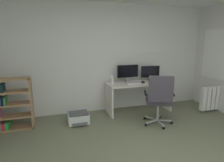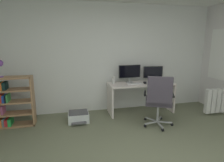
# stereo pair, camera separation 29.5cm
# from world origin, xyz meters

# --- Properties ---
(wall_back) EXTENTS (5.29, 0.10, 2.57)m
(wall_back) POSITION_xyz_m (0.00, 2.59, 1.28)
(wall_back) COLOR silver
(wall_back) RESTS_ON ground
(desk) EXTENTS (1.54, 0.58, 0.72)m
(desk) POSITION_xyz_m (0.74, 2.19, 0.54)
(desk) COLOR silver
(desk) RESTS_ON ground
(monitor_main) EXTENTS (0.54, 0.18, 0.42)m
(monitor_main) POSITION_xyz_m (0.49, 2.33, 0.97)
(monitor_main) COLOR #B2B5B7
(monitor_main) RESTS_ON desk
(monitor_secondary) EXTENTS (0.48, 0.18, 0.37)m
(monitor_secondary) POSITION_xyz_m (1.10, 2.33, 0.93)
(monitor_secondary) COLOR #B2B5B7
(monitor_secondary) RESTS_ON desk
(keyboard) EXTENTS (0.34, 0.13, 0.02)m
(keyboard) POSITION_xyz_m (0.54, 2.10, 0.73)
(keyboard) COLOR silver
(keyboard) RESTS_ON desk
(computer_mouse) EXTENTS (0.08, 0.11, 0.03)m
(computer_mouse) POSITION_xyz_m (0.81, 2.13, 0.74)
(computer_mouse) COLOR black
(computer_mouse) RESTS_ON desk
(desktop_speaker) EXTENTS (0.07, 0.07, 0.17)m
(desktop_speaker) POSITION_xyz_m (0.08, 2.28, 0.81)
(desktop_speaker) COLOR silver
(desktop_speaker) RESTS_ON desk
(office_chair) EXTENTS (0.67, 0.69, 1.06)m
(office_chair) POSITION_xyz_m (0.77, 1.33, 0.60)
(office_chair) COLOR #B7BABC
(office_chair) RESTS_ON ground
(bookshelf) EXTENTS (0.81, 0.28, 1.02)m
(bookshelf) POSITION_xyz_m (-2.14, 2.03, 0.49)
(bookshelf) COLOR #9F7550
(bookshelf) RESTS_ON ground
(desk_lamp) EXTENTS (0.13, 0.13, 0.33)m
(desk_lamp) POSITION_xyz_m (-2.20, 2.03, 1.27)
(desk_lamp) COLOR #713F94
(desk_lamp) RESTS_ON bookshelf
(printer) EXTENTS (0.43, 0.43, 0.22)m
(printer) POSITION_xyz_m (-0.77, 1.94, 0.11)
(printer) COLOR silver
(printer) RESTS_ON ground
(radiator) EXTENTS (0.89, 0.10, 0.57)m
(radiator) POSITION_xyz_m (2.54, 1.61, 0.34)
(radiator) COLOR white
(radiator) RESTS_ON ground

